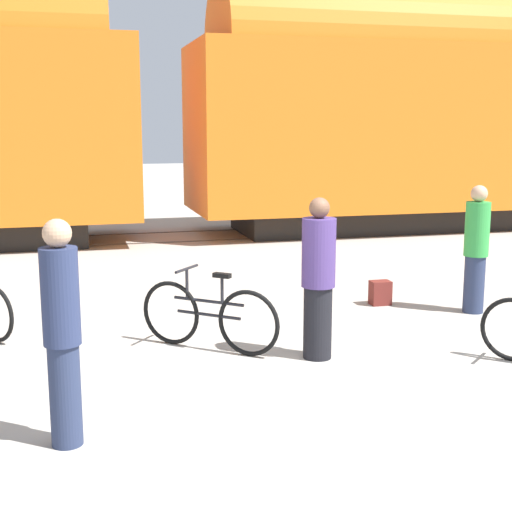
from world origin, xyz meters
TOP-DOWN VIEW (x-y plane):
  - ground_plane at (0.00, 0.00)m, footprint 80.00×80.00m
  - freight_train at (0.00, 10.06)m, footprint 28.47×3.08m
  - rail_near at (0.00, 9.34)m, footprint 40.47×0.07m
  - rail_far at (0.00, 10.78)m, footprint 40.47×0.07m
  - bicycle_black at (-0.63, 1.88)m, footprint 1.35×1.17m
  - person_in_purple at (0.45, 1.31)m, footprint 0.36×0.36m
  - person_in_green at (3.13, 2.57)m, footprint 0.32×0.32m
  - person_in_navy at (-2.18, -0.20)m, footprint 0.29×0.29m
  - backpack at (2.09, 3.27)m, footprint 0.28×0.20m

SIDE VIEW (x-z plane):
  - ground_plane at x=0.00m, z-range 0.00..0.00m
  - rail_near at x=0.00m, z-range 0.00..0.01m
  - rail_far at x=0.00m, z-range 0.00..0.01m
  - backpack at x=2.09m, z-range 0.00..0.34m
  - bicycle_black at x=-0.63m, z-range -0.07..0.85m
  - person_in_green at x=3.13m, z-range 0.01..1.72m
  - person_in_purple at x=0.45m, z-range 0.00..1.75m
  - person_in_navy at x=-2.18m, z-range 0.03..1.83m
  - freight_train at x=0.00m, z-range 0.15..5.87m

